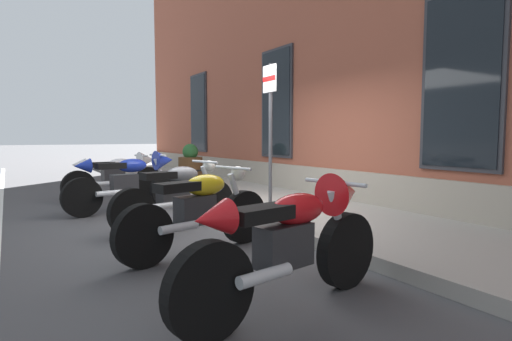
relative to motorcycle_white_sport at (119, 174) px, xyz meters
name	(u,v)px	position (x,y,z in m)	size (l,w,h in m)	color
ground_plane	(233,220)	(3.14, 1.03, -0.55)	(140.00, 140.00, 0.00)	#424244
sidewalk	(294,208)	(3.14, 2.23, -0.47)	(28.61, 2.40, 0.15)	gray
brick_pub_facade	(457,10)	(3.14, 6.72, 3.60)	(22.61, 6.69, 8.31)	brown
motorcycle_white_sport	(119,174)	(0.00, 0.00, 0.00)	(0.64, 2.15, 0.99)	black
motorcycle_blue_sport	(132,179)	(1.56, -0.15, 0.03)	(0.63, 2.19, 1.07)	black
motorcycle_grey_naked	(177,195)	(3.24, 0.07, -0.06)	(0.68, 2.00, 0.96)	black
motorcycle_yellow_naked	(200,211)	(4.60, -0.17, -0.06)	(0.73, 2.02, 0.97)	black
motorcycle_red_sport	(296,237)	(6.33, -0.14, 0.01)	(0.66, 2.09, 1.02)	black
parking_sign	(270,115)	(3.12, 1.74, 1.14)	(0.36, 0.07, 2.37)	#4C4C51
barrel_planter	(190,166)	(-0.93, 1.98, 0.02)	(0.64, 0.64, 0.99)	brown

